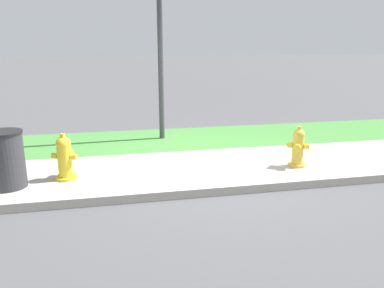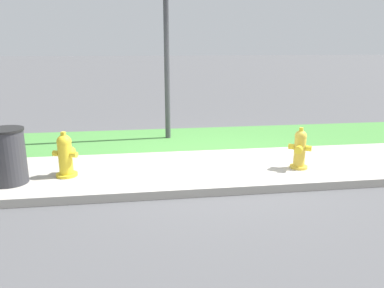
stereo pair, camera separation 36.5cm
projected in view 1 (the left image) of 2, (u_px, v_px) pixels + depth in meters
ground_plane at (213, 167)px, 6.15m from camera, size 120.00×120.00×0.00m
sidewalk_pavement at (213, 167)px, 6.15m from camera, size 18.00×2.04×0.01m
grass_verge at (189, 138)px, 8.05m from camera, size 18.00×1.99×0.01m
street_curb at (234, 189)px, 5.10m from camera, size 18.00×0.16×0.12m
fire_hydrant_far_end at (65, 158)px, 5.54m from camera, size 0.39×0.37×0.70m
fire_hydrant_at_driveway at (298, 148)px, 6.12m from camera, size 0.35×0.33×0.68m
trash_bin at (6, 160)px, 5.18m from camera, size 0.52×0.52×0.82m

